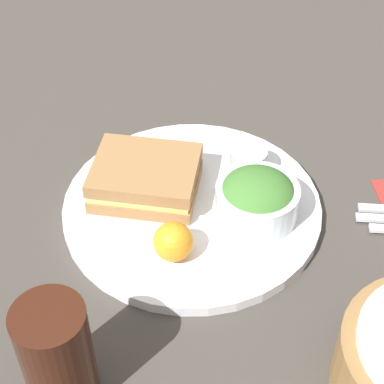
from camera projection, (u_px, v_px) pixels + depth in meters
name	position (u px, v px, depth m)	size (l,w,h in m)	color
ground_plane	(192.00, 211.00, 0.85)	(4.00, 4.00, 0.00)	#3D3833
plate	(192.00, 207.00, 0.84)	(0.34, 0.34, 0.02)	silver
sandwich	(146.00, 178.00, 0.84)	(0.16, 0.14, 0.05)	olive
salad_bowl	(257.00, 198.00, 0.80)	(0.11, 0.11, 0.06)	silver
dressing_cup	(248.00, 162.00, 0.87)	(0.05, 0.05, 0.04)	#B7B7BC
orange_wedge	(173.00, 242.00, 0.76)	(0.05, 0.05, 0.05)	orange
drink_glass	(57.00, 356.00, 0.61)	(0.07, 0.07, 0.13)	#38190F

